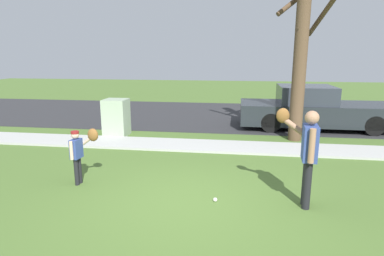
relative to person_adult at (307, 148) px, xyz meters
name	(u,v)px	position (x,y,z in m)	size (l,w,h in m)	color
ground_plane	(205,148)	(-2.02, 3.30, -1.03)	(48.00, 48.00, 0.00)	#4C6B2D
sidewalk_strip	(206,146)	(-2.02, 3.40, -1.00)	(36.00, 1.20, 0.06)	#B2B2AD
road_surface	(217,115)	(-2.02, 8.40, -1.02)	(36.00, 6.80, 0.02)	#2D2D30
person_adult	(307,148)	(0.00, 0.00, 0.00)	(0.67, 0.66, 1.67)	black
person_child	(80,149)	(-4.21, 0.39, -0.30)	(0.50, 0.41, 1.13)	black
baseball	(215,200)	(-1.50, -0.06, -0.99)	(0.07, 0.07, 0.07)	white
utility_cabinet	(116,117)	(-4.99, 4.34, -0.44)	(0.72, 0.71, 1.17)	#9EB293
street_tree_near	(302,41)	(0.59, 4.55, 1.91)	(1.85, 1.89, 5.55)	brown
parked_pickup_dark	(314,110)	(1.46, 6.28, -0.35)	(5.20, 1.95, 1.48)	#23282D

